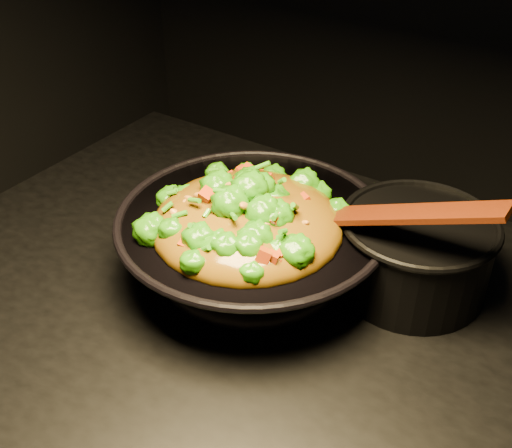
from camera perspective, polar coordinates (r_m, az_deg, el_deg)
The scene contains 4 objects.
wok at distance 0.88m, azimuth -0.36°, elevation -2.16°, with size 0.36×0.36×0.10m, color black, non-canonical shape.
stir_fry at distance 0.81m, azimuth -0.79°, elevation 2.21°, with size 0.25×0.25×0.09m, color #2B7B08, non-canonical shape.
spatula at distance 0.80m, azimuth 12.06°, elevation 0.85°, with size 0.28×0.04×0.01m, color #340F05.
back_pot at distance 0.89m, azimuth 13.94°, elevation -2.59°, with size 0.20×0.20×0.11m, color black.
Camera 1 is at (0.28, -0.48, 1.48)m, focal length 45.00 mm.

